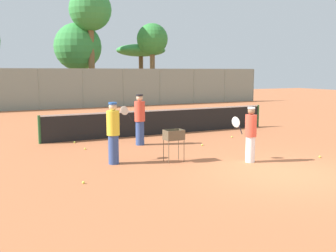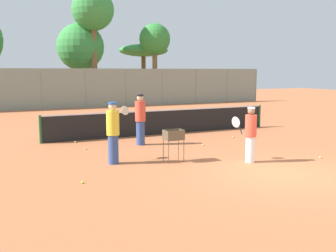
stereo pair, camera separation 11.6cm
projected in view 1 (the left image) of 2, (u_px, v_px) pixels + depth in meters
ground_plane at (282, 173)px, 10.47m from camera, size 80.00×80.00×0.00m
tennis_net at (163, 121)px, 16.91m from camera, size 10.37×0.10×1.07m
back_fence at (83, 88)px, 28.87m from camera, size 31.39×0.08×2.90m
tree_0 at (78, 47)px, 33.40m from camera, size 4.01×4.01×6.77m
tree_1 at (141, 51)px, 35.65m from camera, size 4.45×4.45×5.13m
tree_3 at (90, 12)px, 31.98m from camera, size 3.45×3.45×9.42m
tree_5 at (152, 41)px, 33.41m from camera, size 2.65×2.65×6.73m
player_white_outfit at (250, 134)px, 11.66m from camera, size 0.45×0.85×1.65m
player_red_cap at (113, 132)px, 11.42m from camera, size 0.46×0.89×1.81m
player_yellow_shirt at (140, 119)px, 14.37m from camera, size 0.93×0.41×1.87m
ball_cart at (174, 137)px, 11.75m from camera, size 0.56×0.41×0.97m
tennis_ball_0 at (83, 182)px, 9.49m from camera, size 0.07×0.07×0.07m
tennis_ball_1 at (74, 142)px, 14.86m from camera, size 0.07×0.07×0.07m
tennis_ball_2 at (320, 157)px, 12.33m from camera, size 0.07×0.07×0.07m
tennis_ball_3 at (85, 149)px, 13.62m from camera, size 0.07×0.07×0.07m
tennis_ball_4 at (202, 145)px, 14.32m from camera, size 0.07×0.07×0.07m
tennis_ball_6 at (232, 137)px, 16.08m from camera, size 0.07×0.07×0.07m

